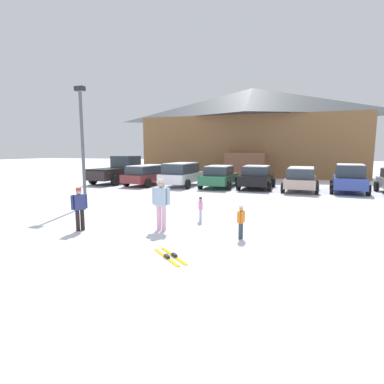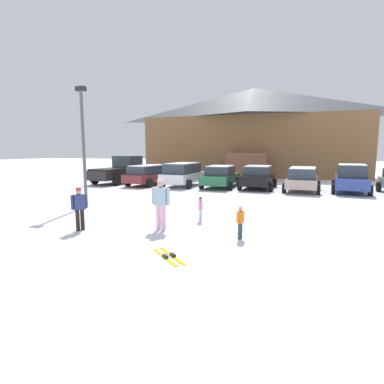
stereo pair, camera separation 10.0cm
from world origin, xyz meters
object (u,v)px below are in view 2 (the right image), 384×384
Objects in this scene: parked_blue_hatchback at (351,178)px; lamp_post at (83,140)px; ski_lodge at (253,131)px; parked_black_sedan at (258,177)px; parked_beige_suv at (302,178)px; skier_teen_in_navy_coat at (79,206)px; pickup_truck at (121,170)px; parked_green_coupe at (221,176)px; parked_maroon_van at (149,174)px; pair_of_skis at (169,256)px; skier_child_in_orange_jacket at (240,220)px; skier_child_in_pink_snowsuit at (201,208)px; parked_white_suv at (183,174)px; skier_adult_in_blue_parka at (161,201)px.

lamp_post reaches higher than parked_blue_hatchback.
parked_black_sedan is at bearing -80.62° from ski_lodge.
parked_beige_suv is 13.25m from lamp_post.
parked_beige_suv is 2.89m from parked_blue_hatchback.
parked_blue_hatchback is 16.26m from skier_teen_in_navy_coat.
parked_black_sedan is 11.05m from pickup_truck.
skier_teen_in_navy_coat is (-1.61, -12.84, 0.00)m from parked_green_coupe.
pair_of_skis is (7.57, -13.81, -0.81)m from parked_maroon_van.
parked_blue_hatchback reaches higher than parked_green_coupe.
lamp_post is (4.25, -9.81, 2.05)m from pickup_truck.
parked_blue_hatchback is 13.08m from skier_child_in_orange_jacket.
pair_of_skis is at bearing -86.74° from ski_lodge.
parked_maroon_van is at bearing 125.85° from skier_child_in_pink_snowsuit.
pickup_truck reaches higher than pair_of_skis.
parked_blue_hatchback is 0.82× the size of lamp_post.
parked_white_suv is 0.82× the size of lamp_post.
skier_adult_in_blue_parka is (-4.57, -11.49, 0.10)m from parked_beige_suv.
ski_lodge is 14.46m from parked_maroon_van.
skier_child_in_pink_snowsuit is 0.17× the size of lamp_post.
ski_lodge reaches higher than skier_teen_in_navy_coat.
parked_white_suv is at bearing 117.86° from skier_child_in_orange_jacket.
parked_blue_hatchback is at bearing 0.53° from parked_green_coupe.
parked_beige_suv is at bearing -4.00° from pickup_truck.
skier_adult_in_blue_parka is at bearing -85.93° from parked_green_coupe.
parked_black_sedan is at bearing 94.18° from skier_child_in_orange_jacket.
parked_blue_hatchback is at bearing 1.66° from parked_white_suv.
parked_blue_hatchback reaches higher than parked_maroon_van.
parked_white_suv is (-3.38, -12.42, -3.70)m from ski_lodge.
skier_child_in_orange_jacket is (11.93, -12.64, -0.43)m from pickup_truck.
skier_teen_in_navy_coat is (3.86, -12.45, -0.04)m from parked_maroon_van.
skier_adult_in_blue_parka is (0.85, -11.91, 0.15)m from parked_green_coupe.
lamp_post is at bearing -137.41° from parked_beige_suv.
skier_child_in_orange_jacket is at bearing -73.94° from parked_green_coupe.
parked_green_coupe is at bearing 98.40° from pair_of_skis.
parked_beige_suv is at bearing 68.30° from skier_adult_in_blue_parka.
parked_green_coupe is at bearing -92.80° from ski_lodge.
parked_white_suv is 5.38m from parked_black_sedan.
parked_beige_suv is 0.72× the size of pickup_truck.
ski_lodge is 13.40m from parked_white_suv.
pickup_truck is at bearing 133.35° from skier_child_in_orange_jacket.
skier_child_in_pink_snowsuit is (3.32, 2.52, -0.29)m from skier_teen_in_navy_coat.
parked_maroon_van is 13.15m from skier_adult_in_blue_parka.
parked_black_sedan is (8.06, 0.49, -0.02)m from parked_maroon_van.
parked_black_sedan is at bearing 3.72° from parked_white_suv.
parked_white_suv is 14.80m from pair_of_skis.
parked_green_coupe is at bearing -3.70° from pickup_truck.
parked_beige_suv is at bearing -4.47° from parked_green_coupe.
pickup_truck is (-16.72, 0.47, 0.12)m from parked_blue_hatchback.
parked_maroon_van is 3.94× the size of pair_of_skis.
skier_teen_in_navy_coat is 0.84× the size of skier_adult_in_blue_parka.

